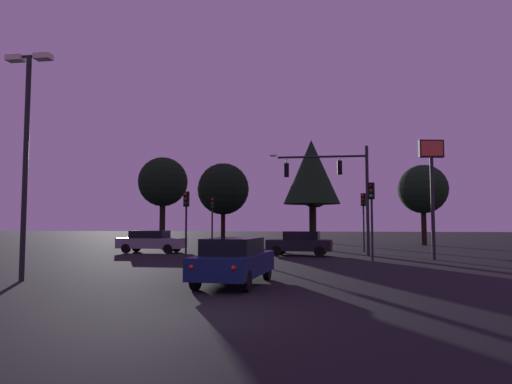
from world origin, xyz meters
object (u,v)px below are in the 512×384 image
object	(u,v)px
parking_lot_lamp_post	(26,136)
tree_left_far	(311,172)
traffic_light_far_side	(363,210)
car_crossing_left	(151,241)
traffic_light_median	(372,205)
tree_center_horizon	(163,182)
car_crossing_right	(300,243)
tree_behind_sign	(223,189)
car_nearside_lane	(234,260)
store_sign_illuminated	(432,171)
tree_right_cluster	(423,189)
traffic_light_corner_right	(186,210)
traffic_light_corner_left	(212,213)
traffic_signal_mast_arm	(339,181)
tree_lot_edge	(314,191)

from	to	relation	value
parking_lot_lamp_post	tree_left_far	distance (m)	24.18
traffic_light_far_side	car_crossing_left	world-z (taller)	traffic_light_far_side
parking_lot_lamp_post	traffic_light_median	bearing A→B (deg)	38.94
traffic_light_far_side	tree_center_horizon	size ratio (longest dim) A/B	0.55
car_crossing_right	tree_behind_sign	bearing A→B (deg)	115.16
tree_left_far	car_crossing_right	bearing A→B (deg)	-93.75
car_crossing_right	tree_center_horizon	bearing A→B (deg)	147.39
car_nearside_lane	car_crossing_left	distance (m)	17.78
store_sign_illuminated	car_nearside_lane	bearing A→B (deg)	-127.20
tree_center_horizon	tree_behind_sign	bearing A→B (deg)	78.97
car_crossing_left	tree_right_cluster	world-z (taller)	tree_right_cluster
parking_lot_lamp_post	traffic_light_corner_right	bearing A→B (deg)	78.24
car_crossing_right	parking_lot_lamp_post	bearing A→B (deg)	-122.76
traffic_light_corner_left	tree_right_cluster	world-z (taller)	tree_right_cluster
tree_behind_sign	car_crossing_right	bearing A→B (deg)	-64.84
traffic_signal_mast_arm	tree_right_cluster	size ratio (longest dim) A/B	0.93
tree_center_horizon	tree_right_cluster	distance (m)	23.89
tree_behind_sign	tree_center_horizon	bearing A→B (deg)	-101.03
traffic_light_far_side	car_crossing_right	world-z (taller)	traffic_light_far_side
car_crossing_right	tree_left_far	distance (m)	9.88
traffic_signal_mast_arm	car_crossing_right	world-z (taller)	traffic_signal_mast_arm
traffic_light_corner_right	car_crossing_left	bearing A→B (deg)	132.11
traffic_signal_mast_arm	traffic_light_corner_right	world-z (taller)	traffic_signal_mast_arm
tree_center_horizon	tree_lot_edge	size ratio (longest dim) A/B	1.02
traffic_light_median	tree_center_horizon	bearing A→B (deg)	145.23
parking_lot_lamp_post	tree_center_horizon	world-z (taller)	parking_lot_lamp_post
traffic_light_corner_left	tree_behind_sign	xyz separation A→B (m)	(-2.81, 16.29, 2.96)
car_crossing_left	car_nearside_lane	bearing A→B (deg)	-60.15
store_sign_illuminated	tree_left_far	xyz separation A→B (m)	(-6.96, 10.24, 1.22)
tree_right_cluster	tree_lot_edge	size ratio (longest dim) A/B	1.03
traffic_light_corner_left	tree_behind_sign	bearing A→B (deg)	99.78
tree_center_horizon	traffic_signal_mast_arm	bearing A→B (deg)	-24.12
traffic_light_corner_right	car_crossing_right	distance (m)	7.31
traffic_signal_mast_arm	tree_right_cluster	xyz separation A→B (m)	(8.27, 14.69, 0.45)
traffic_light_median	tree_left_far	size ratio (longest dim) A/B	0.48
traffic_light_corner_right	tree_left_far	bearing A→B (deg)	56.53
traffic_light_far_side	traffic_light_median	bearing A→B (deg)	-91.66
traffic_light_corner_left	traffic_light_far_side	size ratio (longest dim) A/B	0.95
parking_lot_lamp_post	tree_behind_sign	xyz separation A→B (m)	(-0.30, 33.63, 0.65)
traffic_light_far_side	store_sign_illuminated	distance (m)	7.32
traffic_light_far_side	tree_center_horizon	distance (m)	16.40
traffic_light_corner_right	tree_center_horizon	bearing A→B (deg)	117.01
traffic_light_corner_right	car_nearside_lane	size ratio (longest dim) A/B	0.83
car_crossing_left	tree_right_cluster	distance (m)	25.76
traffic_light_median	parking_lot_lamp_post	xyz separation A→B (m)	(-12.98, -10.49, 2.11)
traffic_light_median	parking_lot_lamp_post	world-z (taller)	parking_lot_lamp_post
car_crossing_right	traffic_light_median	bearing A→B (deg)	-40.44
traffic_signal_mast_arm	traffic_light_far_side	world-z (taller)	traffic_signal_mast_arm
traffic_light_corner_left	tree_left_far	bearing A→B (deg)	34.80
traffic_signal_mast_arm	tree_center_horizon	bearing A→B (deg)	155.88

